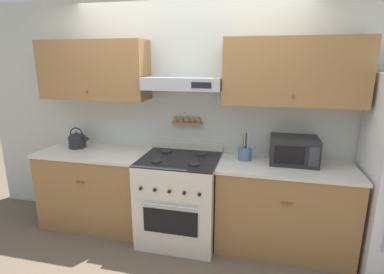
{
  "coord_description": "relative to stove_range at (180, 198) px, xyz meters",
  "views": [
    {
      "loc": [
        0.8,
        -2.56,
        1.89
      ],
      "look_at": [
        0.13,
        0.26,
        1.15
      ],
      "focal_mm": 28.0,
      "sensor_mm": 36.0,
      "label": 1
    }
  ],
  "objects": [
    {
      "name": "ground_plane",
      "position": [
        0.0,
        -0.26,
        -0.46
      ],
      "size": [
        16.0,
        16.0,
        0.0
      ],
      "primitive_type": "plane",
      "color": "brown"
    },
    {
      "name": "wall_back",
      "position": [
        0.02,
        0.33,
        0.99
      ],
      "size": [
        5.2,
        0.46,
        2.55
      ],
      "color": "silver",
      "rests_on": "ground_plane"
    },
    {
      "name": "counter_left",
      "position": [
        -1.02,
        0.06,
        -0.01
      ],
      "size": [
        1.23,
        0.63,
        0.9
      ],
      "color": "olive",
      "rests_on": "ground_plane"
    },
    {
      "name": "counter_right",
      "position": [
        1.06,
        0.06,
        -0.01
      ],
      "size": [
        1.32,
        0.63,
        0.9
      ],
      "color": "olive",
      "rests_on": "ground_plane"
    },
    {
      "name": "stove_range",
      "position": [
        0.0,
        0.0,
        0.0
      ],
      "size": [
        0.8,
        0.74,
        1.0
      ],
      "color": "beige",
      "rests_on": "ground_plane"
    },
    {
      "name": "tea_kettle",
      "position": [
        -1.29,
        0.15,
        0.53
      ],
      "size": [
        0.25,
        0.19,
        0.24
      ],
      "color": "#232326",
      "rests_on": "counter_left"
    },
    {
      "name": "microwave",
      "position": [
        1.13,
        0.17,
        0.57
      ],
      "size": [
        0.46,
        0.36,
        0.26
      ],
      "color": "#232326",
      "rests_on": "counter_right"
    },
    {
      "name": "utensil_crock",
      "position": [
        0.65,
        0.15,
        0.51
      ],
      "size": [
        0.13,
        0.13,
        0.28
      ],
      "color": "slate",
      "rests_on": "counter_right"
    }
  ]
}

